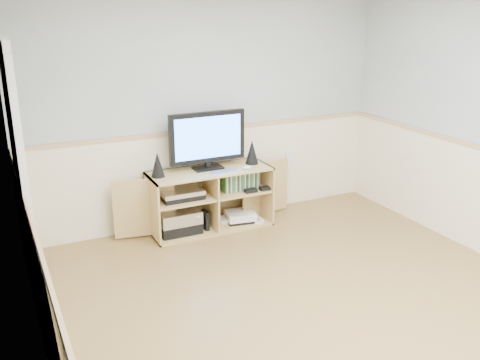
{
  "coord_description": "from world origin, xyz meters",
  "views": [
    {
      "loc": [
        -2.15,
        -2.95,
        2.3
      ],
      "look_at": [
        -0.15,
        1.2,
        0.78
      ],
      "focal_mm": 40.0,
      "sensor_mm": 36.0,
      "label": 1
    }
  ],
  "objects_px": {
    "keyboard": "(224,172)",
    "monitor": "(207,139)",
    "game_consoles": "(239,217)",
    "media_cabinet": "(208,197)"
  },
  "relations": [
    {
      "from": "keyboard",
      "to": "monitor",
      "type": "bearing_deg",
      "value": 106.25
    },
    {
      "from": "monitor",
      "to": "game_consoles",
      "type": "distance_m",
      "value": 0.97
    },
    {
      "from": "monitor",
      "to": "game_consoles",
      "type": "height_order",
      "value": "monitor"
    },
    {
      "from": "keyboard",
      "to": "game_consoles",
      "type": "relative_size",
      "value": 0.64
    },
    {
      "from": "game_consoles",
      "to": "media_cabinet",
      "type": "bearing_deg",
      "value": 168.23
    },
    {
      "from": "game_consoles",
      "to": "keyboard",
      "type": "bearing_deg",
      "value": -151.12
    },
    {
      "from": "keyboard",
      "to": "game_consoles",
      "type": "height_order",
      "value": "keyboard"
    },
    {
      "from": "keyboard",
      "to": "game_consoles",
      "type": "distance_m",
      "value": 0.64
    },
    {
      "from": "monitor",
      "to": "game_consoles",
      "type": "relative_size",
      "value": 1.79
    },
    {
      "from": "media_cabinet",
      "to": "keyboard",
      "type": "height_order",
      "value": "keyboard"
    }
  ]
}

